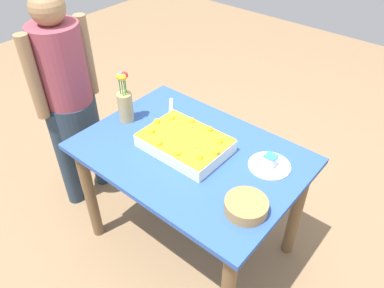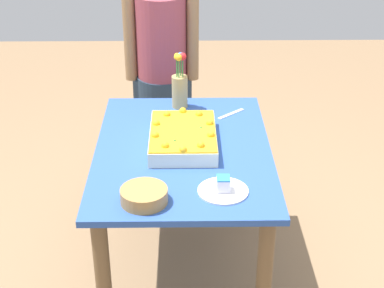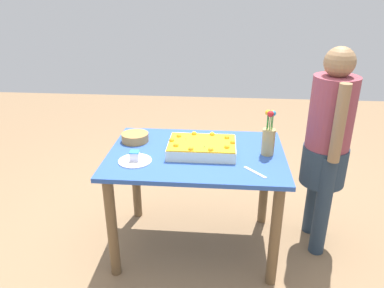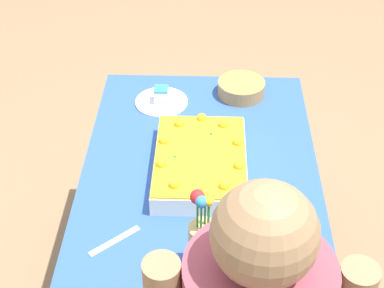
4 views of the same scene
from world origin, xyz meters
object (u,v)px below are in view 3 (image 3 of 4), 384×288
fruit_bowl (135,137)px  person_standing (328,140)px  sheet_cake (202,147)px  serving_plate_with_slice (135,159)px  flower_vase (269,138)px  cake_knife (255,172)px

fruit_bowl → person_standing: person_standing is taller
person_standing → sheet_cake: bearing=8.5°
person_standing → fruit_bowl: bearing=-1.4°
sheet_cake → serving_plate_with_slice: (0.43, 0.17, -0.03)m
flower_vase → fruit_bowl: 0.96m
fruit_bowl → person_standing: 1.37m
fruit_bowl → cake_knife: bearing=153.4°
sheet_cake → fruit_bowl: size_ratio=2.31×
flower_vase → person_standing: bearing=-165.1°
serving_plate_with_slice → fruit_bowl: size_ratio=1.10×
sheet_cake → cake_knife: bearing=142.8°
cake_knife → fruit_bowl: bearing=-157.6°
cake_knife → flower_vase: (-0.10, -0.28, 0.12)m
serving_plate_with_slice → cake_knife: 0.78m
sheet_cake → serving_plate_with_slice: size_ratio=2.09×
flower_vase → cake_knife: bearing=70.0°
serving_plate_with_slice → fruit_bowl: (0.07, -0.33, 0.01)m
sheet_cake → person_standing: size_ratio=0.31×
serving_plate_with_slice → flower_vase: bearing=-167.9°
serving_plate_with_slice → flower_vase: size_ratio=0.69×
fruit_bowl → person_standing: size_ratio=0.13×
cake_knife → fruit_bowl: 0.95m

